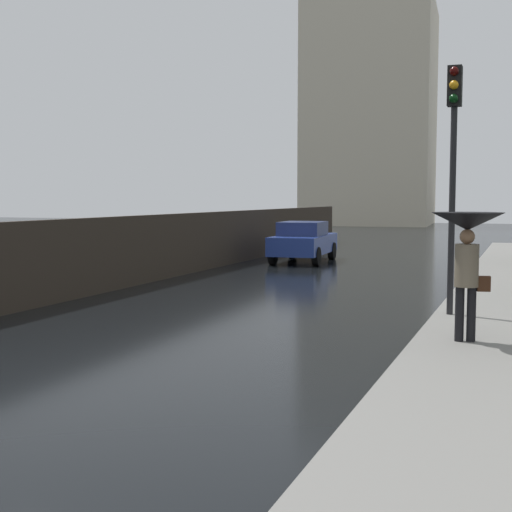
{
  "coord_description": "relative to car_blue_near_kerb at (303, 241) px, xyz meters",
  "views": [
    {
      "loc": [
        5.7,
        -6.93,
        2.4
      ],
      "look_at": [
        1.15,
        4.85,
        1.35
      ],
      "focal_mm": 49.79,
      "sensor_mm": 36.0,
      "label": 1
    }
  ],
  "objects": [
    {
      "name": "ground",
      "position": [
        2.08,
        -18.06,
        -0.77
      ],
      "size": [
        120.0,
        120.0,
        0.0
      ],
      "primitive_type": "plane",
      "color": "black"
    },
    {
      "name": "sidewalk_strip",
      "position": [
        7.18,
        -18.06,
        -0.7
      ],
      "size": [
        2.2,
        60.0,
        0.14
      ],
      "primitive_type": "cube",
      "color": "gray",
      "rests_on": "ground"
    },
    {
      "name": "car_blue_near_kerb",
      "position": [
        0.0,
        0.0,
        0.0
      ],
      "size": [
        2.01,
        4.24,
        1.49
      ],
      "rotation": [
        0.0,
        0.0,
        3.2
      ],
      "color": "navy",
      "rests_on": "ground"
    },
    {
      "name": "pedestrian_with_umbrella_near",
      "position": [
        6.89,
        -13.56,
        1.01
      ],
      "size": [
        1.11,
        1.11,
        2.02
      ],
      "rotation": [
        0.0,
        0.0,
        0.25
      ],
      "color": "black",
      "rests_on": "sidewalk_strip"
    },
    {
      "name": "traffic_light",
      "position": [
        6.39,
        -11.02,
        2.61
      ],
      "size": [
        0.26,
        0.39,
        4.71
      ],
      "color": "black",
      "rests_on": "sidewalk_strip"
    },
    {
      "name": "distant_tower",
      "position": [
        -5.37,
        37.09,
        8.95
      ],
      "size": [
        11.16,
        12.32,
        22.87
      ],
      "color": "beige",
      "rests_on": "ground"
    }
  ]
}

